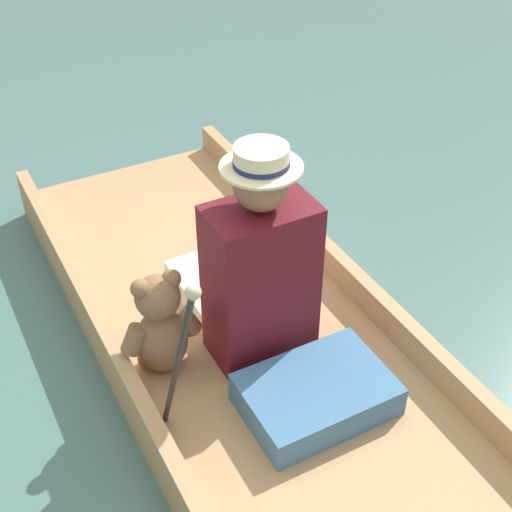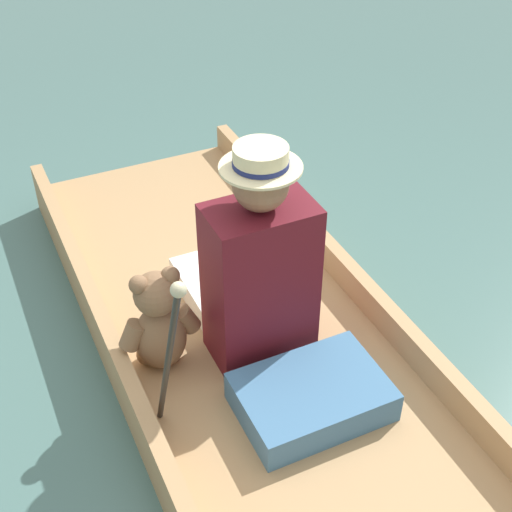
# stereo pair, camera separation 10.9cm
# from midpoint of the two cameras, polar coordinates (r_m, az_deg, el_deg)

# --- Properties ---
(ground_plane) EXTENTS (16.00, 16.00, 0.00)m
(ground_plane) POSITION_cam_midpoint_polar(r_m,az_deg,el_deg) (3.01, -1.39, -8.64)
(ground_plane) COLOR #476B66
(punt_boat) EXTENTS (1.13, 3.13, 0.26)m
(punt_boat) POSITION_cam_midpoint_polar(r_m,az_deg,el_deg) (2.95, -1.41, -7.60)
(punt_boat) COLOR tan
(punt_boat) RESTS_ON ground_plane
(seat_cushion) EXTENTS (0.53, 0.37, 0.13)m
(seat_cushion) POSITION_cam_midpoint_polar(r_m,az_deg,el_deg) (2.64, 3.66, -11.01)
(seat_cushion) COLOR teal
(seat_cushion) RESTS_ON punt_boat
(seated_person) EXTENTS (0.39, 0.71, 0.91)m
(seated_person) POSITION_cam_midpoint_polar(r_m,az_deg,el_deg) (2.71, -1.43, -1.29)
(seated_person) COLOR white
(seated_person) RESTS_ON punt_boat
(teddy_bear) EXTENTS (0.33, 0.19, 0.47)m
(teddy_bear) POSITION_cam_midpoint_polar(r_m,az_deg,el_deg) (2.70, -8.81, -5.59)
(teddy_bear) COLOR #846042
(teddy_bear) RESTS_ON punt_boat
(wine_glass) EXTENTS (0.09, 0.09, 0.10)m
(wine_glass) POSITION_cam_midpoint_polar(r_m,az_deg,el_deg) (3.17, 2.02, -1.00)
(wine_glass) COLOR silver
(wine_glass) RESTS_ON punt_boat
(walking_cane) EXTENTS (0.04, 0.39, 0.90)m
(walking_cane) POSITION_cam_midpoint_polar(r_m,az_deg,el_deg) (2.15, -7.63, -7.93)
(walking_cane) COLOR #2D2823
(walking_cane) RESTS_ON punt_boat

